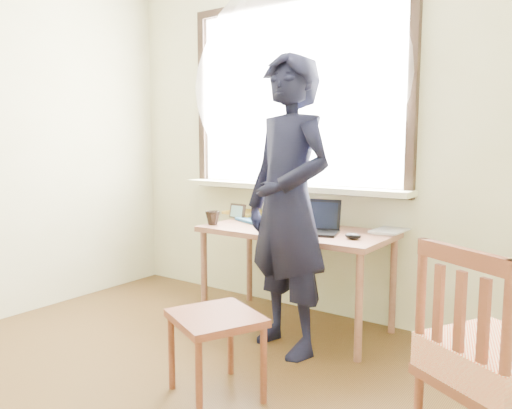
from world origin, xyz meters
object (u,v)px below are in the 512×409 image
Objects in this scene: mug_white at (287,217)px; side_chair at (492,364)px; mug_dark at (213,218)px; work_chair at (216,327)px; desk at (296,239)px; person at (288,205)px; laptop at (315,225)px.

side_chair reaches higher than mug_white.
side_chair is (1.98, -0.81, -0.25)m from mug_dark.
desk is at bearing 99.46° from work_chair.
side_chair is at bearing -9.54° from person.
side_chair is (1.24, 0.05, 0.12)m from work_chair.
mug_dark is 0.06× the size of person.
laptop is at bearing 142.27° from side_chair.
work_chair is (0.34, -1.19, -0.37)m from mug_white.
laptop is at bearing 105.86° from person.
mug_dark is (-0.74, -0.15, -0.00)m from laptop.
work_chair is at bearing -74.20° from mug_white.
mug_white is (-0.16, 0.15, 0.12)m from desk.
laptop is at bearing 90.40° from work_chair.
person is (-1.25, 0.65, 0.41)m from side_chair.
mug_white is 0.13× the size of side_chair.
work_chair is at bearing -48.90° from mug_dark.
side_chair reaches higher than work_chair.
laptop reaches higher than mug_white.
desk is 3.47× the size of laptop.
mug_white is 0.61m from person.
desk is 1.09m from work_chair.
mug_white is at bearing 39.50° from mug_dark.
mug_white is at bearing 150.84° from laptop.
side_chair is (1.57, -1.15, -0.25)m from mug_white.
laptop is 0.40× the size of side_chair.
person is (0.73, -0.16, 0.16)m from mug_dark.
person reaches higher than side_chair.
laptop is at bearing -29.16° from mug_white.
laptop is 1.07m from work_chair.
desk is 0.48m from person.
mug_dark is (-0.41, -0.34, 0.00)m from mug_white.
mug_white is 0.07× the size of person.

